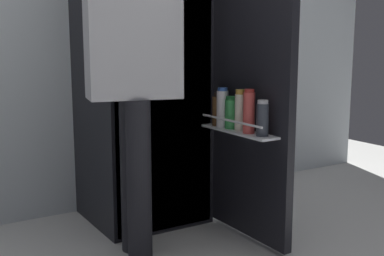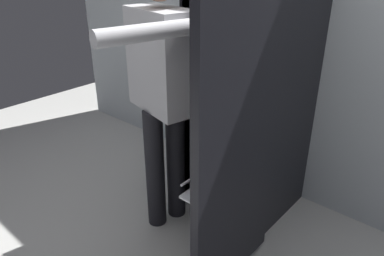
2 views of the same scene
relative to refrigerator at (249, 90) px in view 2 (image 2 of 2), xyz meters
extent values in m
plane|color=silver|center=(-0.02, -0.51, -0.86)|extent=(6.16, 6.16, 0.00)
cube|color=silver|center=(-0.02, 0.41, 0.44)|extent=(4.40, 0.10, 2.60)
cube|color=black|center=(-0.02, 0.05, 0.00)|extent=(0.64, 0.62, 1.73)
cube|color=white|center=(-0.02, -0.26, 0.00)|extent=(0.60, 0.01, 1.69)
cube|color=white|center=(-0.02, -0.21, -0.06)|extent=(0.56, 0.09, 0.01)
cube|color=black|center=(0.32, -0.58, 0.00)|extent=(0.05, 0.64, 1.66)
cube|color=white|center=(0.24, -0.58, -0.25)|extent=(0.12, 0.53, 0.01)
cylinder|color=silver|center=(0.18, -0.58, -0.19)|extent=(0.01, 0.51, 0.01)
cylinder|color=green|center=(0.24, -0.51, -0.17)|extent=(0.07, 0.07, 0.15)
cylinder|color=#195B28|center=(0.24, -0.51, -0.09)|extent=(0.06, 0.06, 0.02)
cylinder|color=brown|center=(0.23, -0.40, -0.17)|extent=(0.06, 0.06, 0.16)
cylinder|color=black|center=(0.23, -0.40, -0.08)|extent=(0.05, 0.05, 0.02)
cylinder|color=#DB4C47|center=(0.23, -0.67, -0.14)|extent=(0.06, 0.06, 0.21)
cylinder|color=#B22D28|center=(0.23, -0.67, -0.03)|extent=(0.05, 0.05, 0.02)
cylinder|color=#333842|center=(0.24, -0.77, -0.17)|extent=(0.06, 0.06, 0.16)
cylinder|color=silver|center=(0.24, -0.77, -0.08)|extent=(0.05, 0.05, 0.02)
cylinder|color=white|center=(0.23, -0.44, -0.15)|extent=(0.06, 0.06, 0.20)
cylinder|color=#335BB2|center=(0.23, -0.44, -0.04)|extent=(0.05, 0.05, 0.02)
cylinder|color=#EDE5CC|center=(0.23, -0.59, -0.15)|extent=(0.05, 0.05, 0.19)
cylinder|color=#B78933|center=(0.23, -0.59, -0.04)|extent=(0.05, 0.05, 0.02)
cylinder|color=#4C7F3D|center=(-0.01, -0.21, -0.01)|extent=(0.07, 0.07, 0.09)
cylinder|color=black|center=(-0.29, -0.38, -0.46)|extent=(0.12, 0.12, 0.81)
cylinder|color=black|center=(-0.32, -0.53, -0.46)|extent=(0.12, 0.12, 0.81)
cube|color=silver|center=(-0.30, -0.46, 0.23)|extent=(0.47, 0.31, 0.57)
cylinder|color=silver|center=(-0.25, -0.24, 0.20)|extent=(0.08, 0.08, 0.54)
cylinder|color=silver|center=(-0.09, -0.73, 0.45)|extent=(0.20, 0.54, 0.08)
camera|label=1|loc=(-1.31, -2.64, 0.21)|focal=46.58mm
camera|label=2|loc=(1.13, -1.84, 0.77)|focal=33.97mm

